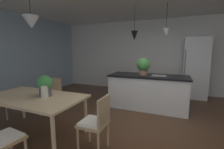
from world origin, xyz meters
name	(u,v)px	position (x,y,z in m)	size (l,w,h in m)	color
ground_plane	(145,132)	(0.00, 0.00, -0.02)	(10.00, 8.40, 0.04)	#4C301E
wall_back_kitchen	(162,56)	(0.00, 3.26, 1.35)	(10.00, 0.12, 2.70)	white
window_wall_left_glazing	(1,58)	(-4.06, 0.00, 1.35)	(0.06, 8.40, 2.70)	#9EB7C6
dining_table	(33,100)	(-1.88, -0.86, 0.66)	(1.83, 0.99, 0.72)	#D1B284
chair_kitchen_end	(96,122)	(-0.59, -0.85, 0.47)	(0.40, 0.40, 0.87)	tan
chair_far_left	(52,95)	(-2.29, 0.01, 0.47)	(0.41, 0.41, 0.87)	tan
kitchen_island	(148,91)	(-0.18, 1.30, 0.46)	(2.05, 0.84, 0.91)	silver
refrigerator	(195,68)	(1.09, 2.86, 0.99)	(0.74, 0.67, 1.97)	silver
pendant_over_table	(31,22)	(-1.73, -0.90, 1.99)	(0.26, 0.26, 0.81)	black
pendant_over_island_main	(134,36)	(-0.58, 1.30, 1.94)	(0.18, 0.18, 0.89)	black
pendant_over_island_aux	(166,32)	(0.22, 1.30, 1.99)	(0.16, 0.16, 0.81)	black
potted_plant_on_island	(143,66)	(-0.32, 1.30, 1.15)	(0.36, 0.36, 0.46)	#8C664C
potted_plant_on_table	(45,85)	(-1.67, -0.77, 0.93)	(0.26, 0.26, 0.38)	#4C4C51
vase_on_dining_table	(45,91)	(-1.62, -0.82, 0.83)	(0.12, 0.12, 0.22)	silver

